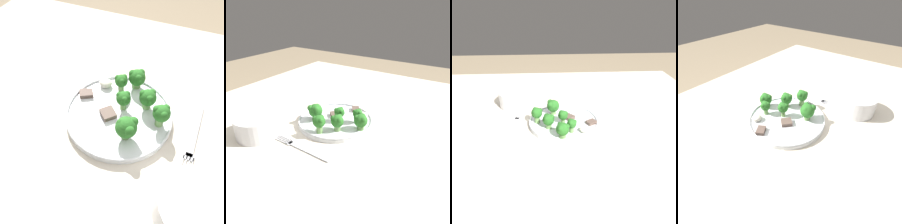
{
  "view_description": "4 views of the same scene",
  "coord_description": "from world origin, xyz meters",
  "views": [
    {
      "loc": [
        -0.07,
        0.25,
        1.19
      ],
      "look_at": [
        0.05,
        -0.04,
        0.79
      ],
      "focal_mm": 35.0,
      "sensor_mm": 36.0,
      "label": 1
    },
    {
      "loc": [
        -0.52,
        -0.43,
        1.15
      ],
      "look_at": [
        0.06,
        -0.05,
        0.79
      ],
      "focal_mm": 35.0,
      "sensor_mm": 36.0,
      "label": 2
    },
    {
      "loc": [
        -0.0,
        -0.75,
        1.2
      ],
      "look_at": [
        0.04,
        -0.06,
        0.82
      ],
      "focal_mm": 35.0,
      "sensor_mm": 36.0,
      "label": 3
    },
    {
      "loc": [
        0.4,
        0.23,
        1.16
      ],
      "look_at": [
        0.03,
        -0.05,
        0.8
      ],
      "focal_mm": 28.0,
      "sensor_mm": 36.0,
      "label": 4
    }
  ],
  "objects": [
    {
      "name": "broccoli_floret_front_left",
      "position": [
        -0.06,
        -0.06,
        0.81
      ],
      "size": [
        0.04,
        0.04,
        0.06
      ],
      "color": "#709E56",
      "rests_on": "dinner_plate"
    },
    {
      "name": "cream_bowl",
      "position": [
        -0.16,
        0.11,
        0.8
      ],
      "size": [
        0.13,
        0.13,
        0.07
      ],
      "color": "silver",
      "rests_on": "table"
    },
    {
      "name": "meat_slice_front_slice",
      "position": [
        0.14,
        -0.08,
        0.78
      ],
      "size": [
        0.04,
        0.04,
        0.01
      ],
      "color": "brown",
      "rests_on": "dinner_plate"
    },
    {
      "name": "broccoli_floret_center_back",
      "position": [
        -0.02,
        -0.1,
        0.81
      ],
      "size": [
        0.04,
        0.04,
        0.05
      ],
      "color": "#709E56",
      "rests_on": "dinner_plate"
    },
    {
      "name": "table",
      "position": [
        0.0,
        0.0,
        0.67
      ],
      "size": [
        1.38,
        1.06,
        0.76
      ],
      "color": "beige",
      "rests_on": "ground_plane"
    },
    {
      "name": "sauce_dollop",
      "position": [
        0.11,
        -0.13,
        0.78
      ],
      "size": [
        0.03,
        0.03,
        0.02
      ],
      "color": "silver",
      "rests_on": "dinner_plate"
    },
    {
      "name": "broccoli_floret_near_rim_left",
      "position": [
        0.03,
        -0.08,
        0.81
      ],
      "size": [
        0.04,
        0.04,
        0.05
      ],
      "color": "#709E56",
      "rests_on": "dinner_plate"
    },
    {
      "name": "broccoli_floret_back_left",
      "position": [
        0.06,
        -0.13,
        0.81
      ],
      "size": [
        0.03,
        0.03,
        0.05
      ],
      "color": "#709E56",
      "rests_on": "dinner_plate"
    },
    {
      "name": "dinner_plate",
      "position": [
        0.04,
        -0.06,
        0.77
      ],
      "size": [
        0.26,
        0.26,
        0.02
      ],
      "color": "white",
      "rests_on": "table"
    },
    {
      "name": "meat_slice_middle_slice",
      "position": [
        0.06,
        -0.04,
        0.78
      ],
      "size": [
        0.05,
        0.05,
        0.01
      ],
      "color": "brown",
      "rests_on": "dinner_plate"
    },
    {
      "name": "broccoli_floret_mid_cluster",
      "position": [
        -0.0,
        0.0,
        0.81
      ],
      "size": [
        0.05,
        0.05,
        0.06
      ],
      "color": "#709E56",
      "rests_on": "dinner_plate"
    },
    {
      "name": "fork",
      "position": [
        -0.14,
        -0.06,
        0.77
      ],
      "size": [
        0.02,
        0.21,
        0.0
      ],
      "color": "#B2B2B7",
      "rests_on": "table"
    },
    {
      "name": "broccoli_floret_center_left",
      "position": [
        0.03,
        -0.16,
        0.81
      ],
      "size": [
        0.04,
        0.04,
        0.05
      ],
      "color": "#709E56",
      "rests_on": "dinner_plate"
    }
  ]
}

